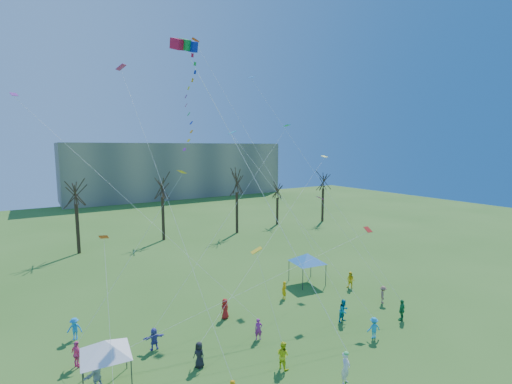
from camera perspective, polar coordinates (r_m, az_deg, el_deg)
ground at (r=24.76m, az=8.81°, el=-27.39°), size 160.00×160.00×0.00m
distant_building at (r=103.69m, az=-12.35°, el=3.47°), size 60.00×14.00×15.00m
bare_tree_row at (r=53.48m, az=-17.64°, el=-0.46°), size 68.73×9.32×10.74m
hero_kite_flyer at (r=24.22m, az=14.16°, el=-25.64°), size 0.83×0.69×1.94m
big_box_kite at (r=25.63m, az=-9.97°, el=13.71°), size 3.66×6.37×22.26m
canopy_tent_white at (r=24.28m, az=-22.98°, el=-21.92°), size 3.82×3.82×2.87m
canopy_tent_blue at (r=37.64m, az=8.21°, el=-10.39°), size 4.18×4.18×3.16m
festival_crowd at (r=27.51m, az=-1.44°, el=-21.40°), size 25.42×13.23×1.85m
small_kites_aloft at (r=30.65m, az=-3.19°, el=5.81°), size 29.49×17.52×33.93m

